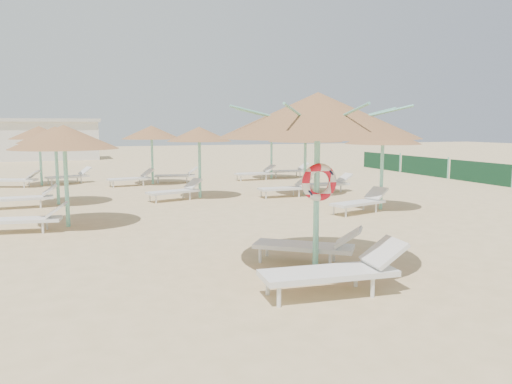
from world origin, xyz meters
name	(u,v)px	position (x,y,z in m)	size (l,w,h in m)	color
ground	(302,267)	(0.00, 0.00, 0.00)	(120.00, 120.00, 0.00)	#D3B381
main_palapa	(318,116)	(0.17, -0.21, 2.86)	(3.66, 3.66, 3.28)	#7BD6BA
lounger_main_a	(338,270)	(-0.15, -1.60, 0.40)	(2.39, 0.89, 0.85)	silver
lounger_main_b	(311,245)	(0.28, 0.21, 0.36)	(2.04, 1.75, 0.76)	silver
palapa_field	(188,136)	(0.22, 10.86, 2.30)	(15.23, 13.43, 2.72)	#7BD6BA
service_hut	(45,139)	(-6.00, 35.00, 1.64)	(8.40, 4.40, 3.25)	silver
windbreak_fence	(480,172)	(14.00, 9.96, 0.50)	(0.08, 19.84, 1.10)	#1C5431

